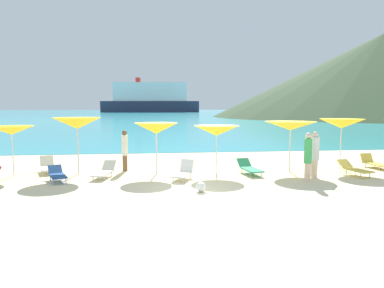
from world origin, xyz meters
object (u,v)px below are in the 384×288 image
umbrella_1 (11,130)px  cruise_ship (150,99)px  beachgoer_1 (315,153)px  umbrella_6 (342,124)px  umbrella_4 (217,131)px  umbrella_2 (77,123)px  lounge_chair_7 (57,174)px  umbrella_3 (156,128)px  lounge_chair_0 (104,171)px  lounge_chair_5 (48,166)px  beach_ball (201,187)px  umbrella_5 (290,126)px  beachgoer_0 (125,149)px  lounge_chair_6 (183,172)px  lounge_chair_4 (249,168)px  beachgoer_2 (308,155)px  lounge_chair_3 (354,168)px  lounge_chair_10 (375,163)px

umbrella_1 → cruise_ship: 203.37m
beachgoer_1 → umbrella_6: bearing=19.4°
umbrella_4 → cruise_ship: cruise_ship is taller
umbrella_2 → umbrella_6: umbrella_2 is taller
lounge_chair_7 → umbrella_3: bearing=-6.9°
umbrella_4 → lounge_chair_7: 6.65m
umbrella_6 → lounge_chair_0: (-10.58, -0.69, -1.85)m
lounge_chair_7 → cruise_ship: size_ratio=0.03×
lounge_chair_7 → umbrella_4: bearing=-15.1°
umbrella_1 → umbrella_6: (14.35, -0.04, 0.20)m
lounge_chair_5 → beach_ball: 7.51m
umbrella_1 → umbrella_2: bearing=2.7°
lounge_chair_0 → cruise_ship: size_ratio=0.03×
lounge_chair_5 → cruise_ship: 202.71m
umbrella_5 → lounge_chair_5: bearing=174.6°
beach_ball → lounge_chair_7: bearing=156.0°
beachgoer_0 → beachgoer_1: beachgoer_1 is taller
umbrella_4 → umbrella_6: bearing=3.6°
lounge_chair_6 → beachgoer_1: size_ratio=0.81×
umbrella_3 → lounge_chair_5: (-4.74, 0.86, -1.68)m
umbrella_1 → beach_ball: size_ratio=6.13×
umbrella_6 → beachgoer_1: umbrella_6 is taller
lounge_chair_4 → lounge_chair_6: bearing=-173.2°
umbrella_6 → beachgoer_1: bearing=-140.5°
beachgoer_1 → beach_ball: (-4.89, -1.82, -0.82)m
lounge_chair_5 → beach_ball: lounge_chair_5 is taller
lounge_chair_6 → beachgoer_2: 4.83m
lounge_chair_7 → umbrella_6: bearing=-17.1°
lounge_chair_3 → beachgoer_2: (-2.50, -0.92, 0.73)m
lounge_chair_7 → lounge_chair_0: bearing=-5.3°
beachgoer_1 → lounge_chair_0: bearing=152.8°
umbrella_4 → lounge_chair_3: 5.96m
lounge_chair_5 → beachgoer_2: size_ratio=0.90×
beachgoer_1 → beachgoer_2: size_ratio=0.99×
beachgoer_2 → beach_ball: bearing=38.7°
beachgoer_0 → cruise_ship: size_ratio=0.03×
lounge_chair_4 → lounge_chair_5: (-8.68, 1.41, 0.00)m
beachgoer_0 → lounge_chair_7: bearing=-104.6°
umbrella_4 → beach_ball: size_ratio=6.09×
lounge_chair_3 → lounge_chair_6: bearing=165.5°
umbrella_1 → umbrella_4: umbrella_1 is taller
lounge_chair_10 → umbrella_2: bearing=173.2°
lounge_chair_10 → beachgoer_2: bearing=-157.2°
lounge_chair_4 → beach_ball: (-2.51, -2.88, -0.10)m
umbrella_5 → lounge_chair_10: size_ratio=1.48×
umbrella_2 → umbrella_3: bearing=-5.0°
umbrella_6 → lounge_chair_10: (1.79, 0.06, -1.85)m
beachgoer_0 → cruise_ship: 202.70m
beachgoer_1 → cruise_ship: (-6.83, 204.99, 7.19)m
lounge_chair_0 → cruise_ship: cruise_ship is taller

